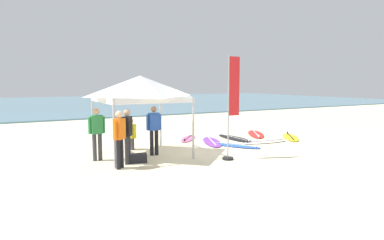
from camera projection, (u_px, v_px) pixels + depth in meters
The scene contains 17 objects.
ground_plane at pixel (212, 152), 12.60m from camera, with size 80.00×80.00×0.00m, color beige.
sea at pixel (67, 103), 39.66m from camera, with size 80.00×36.00×0.10m, color #568499.
canopy_tent at pixel (140, 86), 11.72m from camera, with size 2.77×2.77×2.75m.
surfboard_black at pixel (235, 138), 15.40m from camera, with size 0.73×2.50×0.19m.
surfboard_blue at pixel (235, 145), 13.66m from camera, with size 1.53×2.20×0.19m.
surfboard_pink at pixel (188, 139), 15.32m from camera, with size 1.65×1.83×0.19m.
surfboard_white at pixel (265, 142), 14.50m from camera, with size 2.16×0.77×0.19m.
surfboard_yellow at pixel (291, 137), 15.70m from camera, with size 1.84×2.21×0.19m.
surfboard_red at pixel (256, 134), 16.64m from camera, with size 1.93×2.52×0.19m.
surfboard_purple at pixel (212, 142), 14.51m from camera, with size 1.60×2.57×0.19m.
person_green at pixel (97, 130), 11.11m from camera, with size 0.55×0.24×1.71m.
person_black at pixel (127, 132), 10.65m from camera, with size 0.39×0.46×1.71m.
person_orange at pixel (120, 135), 10.07m from camera, with size 0.42×0.41×1.71m.
person_blue at pixel (154, 127), 11.91m from camera, with size 0.55×0.23×1.71m.
person_yellow at pixel (131, 132), 12.92m from camera, with size 0.34×0.51×1.20m.
banner_flag at pixel (231, 112), 11.22m from camera, with size 0.60×0.36×3.40m.
gear_bag_near_tent at pixel (137, 158), 10.92m from camera, with size 0.60×0.32×0.28m, color #232328.
Camera 1 is at (-6.67, -10.47, 2.55)m, focal length 32.33 mm.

